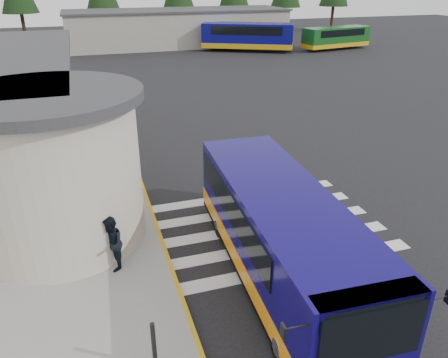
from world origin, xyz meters
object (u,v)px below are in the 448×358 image
object	(u,v)px
transit_bus	(281,239)
bollard	(154,346)
pedestrian_a	(98,239)
pedestrian_b	(111,244)
far_bus_b	(336,37)
far_bus_a	(248,36)

from	to	relation	value
transit_bus	bollard	xyz separation A→B (m)	(-3.98, -2.26, -0.52)
pedestrian_a	pedestrian_b	world-z (taller)	pedestrian_b
transit_bus	pedestrian_a	bearing A→B (deg)	158.54
transit_bus	pedestrian_a	xyz separation A→B (m)	(-4.87, 2.21, -0.39)
pedestrian_a	far_bus_b	world-z (taller)	far_bus_b
far_bus_b	far_bus_a	bearing A→B (deg)	69.72
transit_bus	far_bus_a	world-z (taller)	far_bus_a
bollard	transit_bus	bearing A→B (deg)	29.62
far_bus_b	pedestrian_b	bearing A→B (deg)	131.23
bollard	far_bus_b	world-z (taller)	far_bus_b
transit_bus	pedestrian_b	xyz separation A→B (m)	(-4.51, 1.67, -0.30)
pedestrian_a	pedestrian_b	bearing A→B (deg)	178.63
pedestrian_a	far_bus_a	bearing A→B (deg)	-61.75
far_bus_a	far_bus_b	world-z (taller)	far_bus_a
bollard	far_bus_b	xyz separation A→B (m)	(27.93, 39.21, 0.62)
far_bus_b	pedestrian_a	bearing A→B (deg)	130.45
pedestrian_b	bollard	xyz separation A→B (m)	(0.54, -3.93, -0.21)
pedestrian_b	bollard	bearing A→B (deg)	6.82
far_bus_b	transit_bus	bearing A→B (deg)	137.17
pedestrian_a	bollard	size ratio (longest dim) A/B	1.20
pedestrian_b	far_bus_b	xyz separation A→B (m)	(28.47, 35.28, 0.40)
transit_bus	far_bus_b	size ratio (longest dim) A/B	1.13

